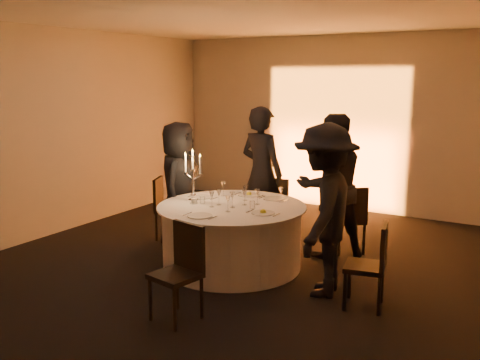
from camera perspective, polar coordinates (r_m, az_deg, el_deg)
The scene contains 33 objects.
floor at distance 6.68m, azimuth -0.88°, elevation -9.17°, with size 7.00×7.00×0.00m, color black.
ceiling at distance 6.30m, azimuth -0.96°, elevation 17.36°, with size 7.00×7.00×0.00m, color silver.
wall_back at distance 9.47m, azimuth 10.16°, elevation 5.99°, with size 7.00×7.00×0.00m, color #AEA9A2.
wall_left at distance 8.27m, azimuth -19.08°, elevation 4.84°, with size 7.00×7.00×0.00m, color #AEA9A2.
uplighter_fixture at distance 9.43m, azimuth 9.23°, elevation -2.95°, with size 0.25×0.12×0.10m, color black.
banquet_table at distance 6.55m, azimuth -0.89°, elevation -6.01°, with size 1.80×1.80×0.77m.
chair_left at distance 7.74m, azimuth -7.95°, elevation -2.61°, with size 0.50×0.50×0.88m.
chair_back_left at distance 7.69m, azimuth 4.16°, elevation -2.57°, with size 0.40×0.40×0.89m.
chair_back_right at distance 7.15m, azimuth 11.63°, elevation -3.77°, with size 0.56×0.56×0.90m.
chair_right at distance 5.54m, azimuth 13.94°, elevation -8.39°, with size 0.45×0.45×0.88m.
chair_front at distance 5.21m, azimuth -6.29°, elevation -9.11°, with size 0.47×0.47×0.92m.
guest_left at distance 7.29m, azimuth -6.54°, elevation -0.51°, with size 0.84×0.54×1.71m, color black.
guest_back_left at distance 7.61m, azimuth 2.32°, elevation 0.75°, with size 0.69×0.45×1.89m, color black.
guest_back_right at distance 6.91m, azimuth 9.68°, elevation -0.66°, with size 0.90×0.70×1.85m, color black.
guest_right at distance 5.69m, azimuth 9.01°, elevation -3.20°, with size 1.19×0.68×1.84m, color black.
plate_left at distance 6.88m, azimuth -3.99°, elevation -1.82°, with size 0.36×0.26×0.01m.
plate_back_left at distance 6.98m, azimuth 0.97°, elevation -1.53°, with size 0.36×0.29×0.08m.
plate_back_right at distance 6.79m, azimuth 3.66°, elevation -1.99°, with size 0.36×0.28×0.01m.
plate_right at distance 6.08m, azimuth 2.48°, elevation -3.44°, with size 0.36×0.27×0.08m.
plate_front at distance 5.97m, azimuth -4.30°, elevation -3.84°, with size 0.36×0.28×0.01m.
coffee_cup at distance 6.57m, azimuth -4.92°, elevation -2.25°, with size 0.11×0.11×0.07m.
candelabra at distance 6.67m, azimuth -5.03°, elevation -0.31°, with size 0.28×0.13×0.66m.
wine_glass_a at distance 6.12m, azimuth -1.30°, elevation -2.17°, with size 0.07×0.07×0.19m.
wine_glass_b at distance 6.93m, azimuth -1.80°, elevation -0.61°, with size 0.07×0.07×0.19m.
wine_glass_c at distance 6.68m, azimuth 0.56°, elevation -1.04°, with size 0.07×0.07×0.19m.
wine_glass_d at distance 6.36m, azimuth -3.03°, elevation -1.68°, with size 0.07×0.07×0.19m.
wine_glass_e at distance 6.45m, azimuth 0.48°, elevation -1.49°, with size 0.07×0.07×0.19m.
wine_glass_f at distance 6.47m, azimuth 1.87°, elevation -1.44°, with size 0.07×0.07×0.19m.
wine_glass_g at distance 6.32m, azimuth -0.81°, elevation -1.75°, with size 0.07×0.07×0.19m.
wine_glass_h at distance 6.59m, azimuth 4.41°, elevation -1.24°, with size 0.07×0.07×0.19m.
wine_glass_i at distance 6.45m, azimuth -2.27°, elevation -1.48°, with size 0.07×0.07×0.19m.
tumbler_a at distance 6.54m, azimuth -4.03°, elevation -2.16°, with size 0.07×0.07×0.09m, color white.
tumbler_b at distance 6.29m, azimuth 1.33°, elevation -2.67°, with size 0.07×0.07×0.09m, color white.
Camera 1 is at (3.24, -5.36, 2.31)m, focal length 40.00 mm.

